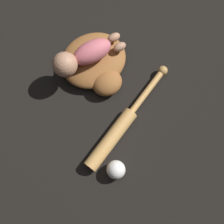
# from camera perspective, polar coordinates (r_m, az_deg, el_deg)

# --- Properties ---
(ground_plane) EXTENTS (6.00, 6.00, 0.00)m
(ground_plane) POSITION_cam_1_polar(r_m,az_deg,el_deg) (1.42, -1.30, 7.59)
(ground_plane) COLOR black
(baseball_glove) EXTENTS (0.31, 0.32, 0.08)m
(baseball_glove) POSITION_cam_1_polar(r_m,az_deg,el_deg) (1.39, -3.01, 8.77)
(baseball_glove) COLOR #935B2D
(baseball_glove) RESTS_ON ground
(baby_figure) EXTENTS (0.33, 0.11, 0.11)m
(baby_figure) POSITION_cam_1_polar(r_m,az_deg,el_deg) (1.31, -5.47, 10.07)
(baby_figure) COLOR #D16670
(baby_figure) RESTS_ON baseball_glove
(baseball_bat) EXTENTS (0.51, 0.28, 0.06)m
(baseball_bat) POSITION_cam_1_polar(r_m,az_deg,el_deg) (1.31, 1.34, -2.97)
(baseball_bat) COLOR tan
(baseball_bat) RESTS_ON ground
(baseball) EXTENTS (0.08, 0.08, 0.08)m
(baseball) POSITION_cam_1_polar(r_m,az_deg,el_deg) (1.28, 0.74, -10.51)
(baseball) COLOR white
(baseball) RESTS_ON ground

